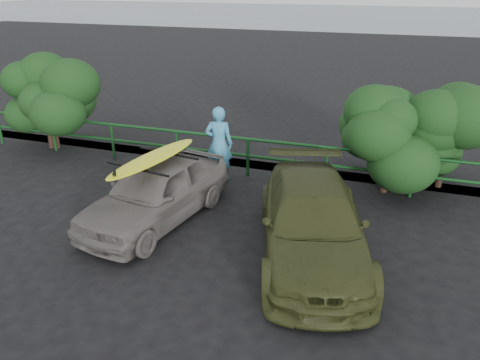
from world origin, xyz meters
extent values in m
plane|color=black|center=(0.00, 0.00, 0.00)|extent=(80.00, 80.00, 0.00)
plane|color=slate|center=(0.00, 60.00, 0.00)|extent=(200.00, 200.00, 0.00)
imported|color=#67605C|center=(-0.08, 2.10, 0.66)|extent=(2.21, 4.09, 1.32)
imported|color=#373D1B|center=(3.25, 1.83, 0.66)|extent=(3.01, 4.88, 1.32)
imported|color=#3E92BA|center=(0.38, 4.56, 0.95)|extent=(0.77, 0.58, 1.90)
ellipsoid|color=yellow|center=(-0.08, 2.10, 1.41)|extent=(1.02, 2.74, 0.08)
camera|label=1|loc=(4.39, -5.69, 4.77)|focal=35.00mm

